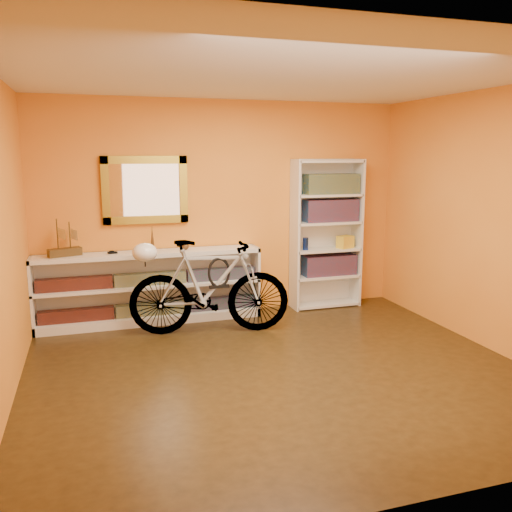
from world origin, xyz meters
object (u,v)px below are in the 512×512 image
object	(u,v)px
console_unit	(151,287)
bookcase	(326,234)
bicycle	(210,287)
helmet	(145,252)

from	to	relation	value
console_unit	bookcase	size ratio (longest dim) A/B	1.37
console_unit	bookcase	world-z (taller)	bookcase
console_unit	bicycle	distance (m)	0.82
bookcase	helmet	distance (m)	2.39
console_unit	bicycle	world-z (taller)	bicycle
console_unit	helmet	xyz separation A→B (m)	(-0.09, -0.45, 0.50)
console_unit	bicycle	bearing A→B (deg)	-44.69
bookcase	helmet	xyz separation A→B (m)	(-2.34, -0.48, -0.02)
console_unit	helmet	distance (m)	0.68
console_unit	bicycle	xyz separation A→B (m)	(0.58, -0.58, 0.10)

